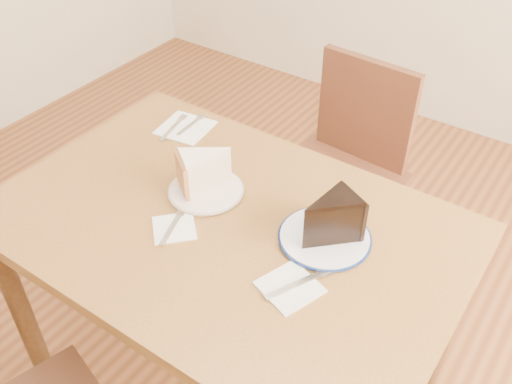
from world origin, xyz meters
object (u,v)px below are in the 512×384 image
object	(u,v)px
plate_cream	(206,191)
chocolate_cake	(327,222)
chair_far	(340,172)
carrot_cake	(208,171)
table	(227,249)
plate_navy	(325,238)

from	to	relation	value
plate_cream	chocolate_cake	world-z (taller)	chocolate_cake
chair_far	carrot_cake	xyz separation A→B (m)	(-0.12, -0.59, 0.32)
table	plate_navy	distance (m)	0.28
table	plate_cream	distance (m)	0.17
carrot_cake	chocolate_cake	xyz separation A→B (m)	(0.37, -0.00, 0.01)
table	plate_cream	xyz separation A→B (m)	(-0.11, 0.06, 0.10)
carrot_cake	chocolate_cake	bearing A→B (deg)	34.61
chocolate_cake	plate_navy	bearing A→B (deg)	-27.55
plate_navy	chocolate_cake	world-z (taller)	chocolate_cake
table	chocolate_cake	world-z (taller)	chocolate_cake
table	chocolate_cake	distance (m)	0.31
chair_far	plate_navy	distance (m)	0.69
table	plate_cream	size ratio (longest dim) A/B	6.09
chair_far	plate_cream	world-z (taller)	chair_far
plate_cream	chocolate_cake	bearing A→B (deg)	2.25
plate_cream	carrot_cake	xyz separation A→B (m)	(-0.01, 0.02, 0.05)
chair_far	chocolate_cake	bearing A→B (deg)	116.78
chair_far	carrot_cake	distance (m)	0.68
plate_cream	chocolate_cake	distance (m)	0.37
plate_cream	carrot_cake	distance (m)	0.06
chair_far	carrot_cake	size ratio (longest dim) A/B	6.58
table	carrot_cake	distance (m)	0.22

